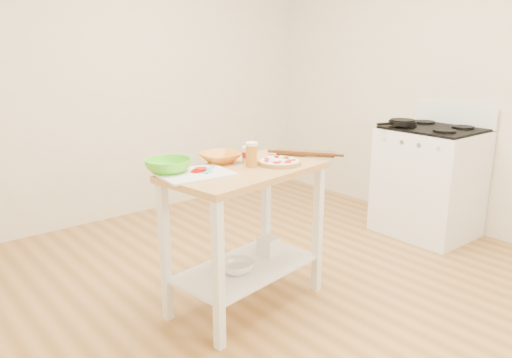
{
  "coord_description": "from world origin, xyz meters",
  "views": [
    {
      "loc": [
        -2.14,
        -2.13,
        1.63
      ],
      "look_at": [
        -0.23,
        0.17,
        0.81
      ],
      "focal_mm": 35.0,
      "sensor_mm": 36.0,
      "label": 1
    }
  ],
  "objects": [
    {
      "name": "room_shell",
      "position": [
        0.0,
        0.0,
        1.35
      ],
      "size": [
        4.04,
        4.54,
        2.74
      ],
      "color": "#B47F42",
      "rests_on": "ground"
    },
    {
      "name": "prep_island",
      "position": [
        -0.34,
        0.14,
        0.64
      ],
      "size": [
        1.06,
        0.68,
        0.9
      ],
      "rotation": [
        0.0,
        0.0,
        0.14
      ],
      "color": "tan",
      "rests_on": "ground"
    },
    {
      "name": "gas_stove",
      "position": [
        1.67,
        0.11,
        0.47
      ],
      "size": [
        0.66,
        0.77,
        1.11
      ],
      "rotation": [
        0.0,
        0.0,
        -0.01
      ],
      "color": "white",
      "rests_on": "ground"
    },
    {
      "name": "skillet",
      "position": [
        1.49,
        0.3,
        0.98
      ],
      "size": [
        0.35,
        0.23,
        0.03
      ],
      "rotation": [
        0.0,
        0.0,
        -0.32
      ],
      "color": "black",
      "rests_on": "gas_stove"
    },
    {
      "name": "pizza",
      "position": [
        -0.11,
        0.09,
        0.92
      ],
      "size": [
        0.27,
        0.27,
        0.04
      ],
      "rotation": [
        0.0,
        0.0,
        -0.08
      ],
      "color": "tan",
      "rests_on": "prep_island"
    },
    {
      "name": "cutting_board",
      "position": [
        -0.66,
        0.21,
        0.91
      ],
      "size": [
        0.43,
        0.34,
        0.04
      ],
      "rotation": [
        0.0,
        0.0,
        -0.1
      ],
      "color": "white",
      "rests_on": "prep_island"
    },
    {
      "name": "spatula",
      "position": [
        -0.57,
        0.19,
        0.92
      ],
      "size": [
        0.13,
        0.11,
        0.01
      ],
      "rotation": [
        0.0,
        0.0,
        0.48
      ],
      "color": "#4BB8AE",
      "rests_on": "cutting_board"
    },
    {
      "name": "knife",
      "position": [
        -0.7,
        0.31,
        0.92
      ],
      "size": [
        0.23,
        0.18,
        0.01
      ],
      "rotation": [
        0.0,
        0.0,
        0.61
      ],
      "color": "silver",
      "rests_on": "cutting_board"
    },
    {
      "name": "orange_bowl",
      "position": [
        -0.36,
        0.37,
        0.93
      ],
      "size": [
        0.28,
        0.28,
        0.06
      ],
      "primitive_type": "imported",
      "rotation": [
        0.0,
        0.0,
        -0.11
      ],
      "color": "orange",
      "rests_on": "prep_island"
    },
    {
      "name": "green_bowl",
      "position": [
        -0.75,
        0.34,
        0.94
      ],
      "size": [
        0.34,
        0.34,
        0.08
      ],
      "primitive_type": "imported",
      "rotation": [
        0.0,
        0.0,
        0.36
      ],
      "color": "#5AD824",
      "rests_on": "prep_island"
    },
    {
      "name": "beer_pint",
      "position": [
        -0.28,
        0.15,
        0.98
      ],
      "size": [
        0.07,
        0.07,
        0.15
      ],
      "color": "#C17825",
      "rests_on": "prep_island"
    },
    {
      "name": "yogurt_tub",
      "position": [
        -0.22,
        0.26,
        0.95
      ],
      "size": [
        0.08,
        0.08,
        0.18
      ],
      "color": "white",
      "rests_on": "prep_island"
    },
    {
      "name": "rolling_pin",
      "position": [
        0.16,
        0.13,
        0.92
      ],
      "size": [
        0.26,
        0.34,
        0.04
      ],
      "primitive_type": "cylinder",
      "rotation": [
        1.57,
        0.0,
        0.6
      ],
      "color": "#553113",
      "rests_on": "prep_island"
    },
    {
      "name": "shelf_glass_bowl",
      "position": [
        -0.43,
        0.11,
        0.29
      ],
      "size": [
        0.23,
        0.23,
        0.07
      ],
      "primitive_type": "imported",
      "rotation": [
        0.0,
        0.0,
        0.08
      ],
      "color": "silver",
      "rests_on": "prep_island"
    },
    {
      "name": "shelf_bin",
      "position": [
        -0.1,
        0.19,
        0.32
      ],
      "size": [
        0.13,
        0.13,
        0.12
      ],
      "primitive_type": "cube",
      "rotation": [
        0.0,
        0.0,
        0.14
      ],
      "color": "white",
      "rests_on": "prep_island"
    }
  ]
}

